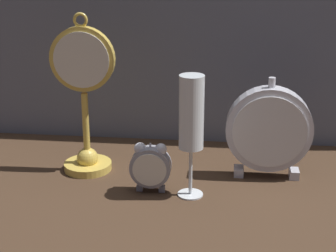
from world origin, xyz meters
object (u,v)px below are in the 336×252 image
object	(u,v)px
mantel_clock_silver	(269,130)
champagne_flute	(191,120)
alarm_clock_twin_bell	(150,165)
pocket_watch_on_stand	(85,104)

from	to	relation	value
mantel_clock_silver	champagne_flute	distance (m)	0.19
alarm_clock_twin_bell	champagne_flute	distance (m)	0.13
pocket_watch_on_stand	mantel_clock_silver	distance (m)	0.38
mantel_clock_silver	champagne_flute	size ratio (longest dim) A/B	0.89
pocket_watch_on_stand	champagne_flute	size ratio (longest dim) A/B	1.40
pocket_watch_on_stand	alarm_clock_twin_bell	xyz separation A→B (m)	(0.15, -0.09, -0.09)
mantel_clock_silver	champagne_flute	xyz separation A→B (m)	(-0.15, -0.10, 0.05)
pocket_watch_on_stand	champagne_flute	distance (m)	0.25
pocket_watch_on_stand	mantel_clock_silver	size ratio (longest dim) A/B	1.57
alarm_clock_twin_bell	mantel_clock_silver	bearing A→B (deg)	22.27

